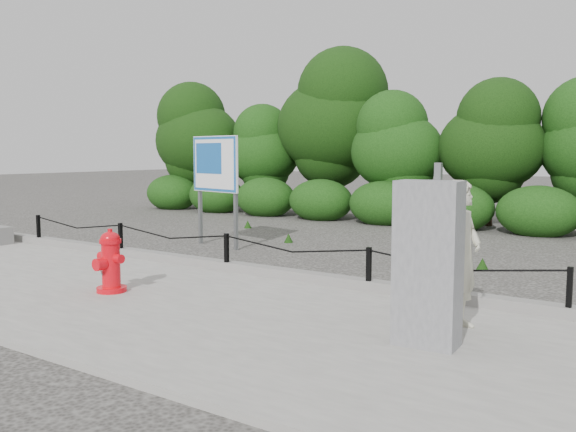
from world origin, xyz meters
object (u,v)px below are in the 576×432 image
at_px(pedestrian, 459,257).
at_px(utility_cabinet, 428,264).
at_px(advertising_sign, 215,169).
at_px(fire_hydrant, 110,262).

height_order(pedestrian, utility_cabinet, utility_cabinet).
bearing_deg(advertising_sign, utility_cabinet, -21.05).
distance_m(fire_hydrant, advertising_sign, 4.66).
relative_size(fire_hydrant, utility_cabinet, 0.48).
relative_size(fire_hydrant, pedestrian, 0.54).
height_order(fire_hydrant, pedestrian, pedestrian).
distance_m(pedestrian, advertising_sign, 7.03).
xyz_separation_m(fire_hydrant, pedestrian, (4.44, 0.93, 0.37)).
bearing_deg(pedestrian, fire_hydrant, 107.05).
bearing_deg(advertising_sign, fire_hydrant, -55.47).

